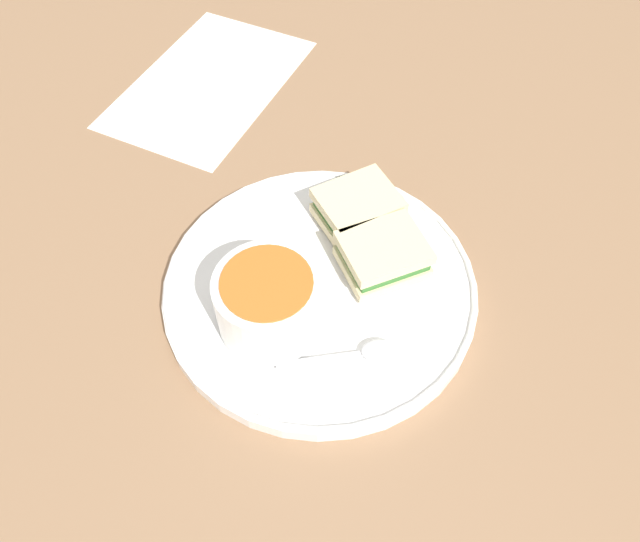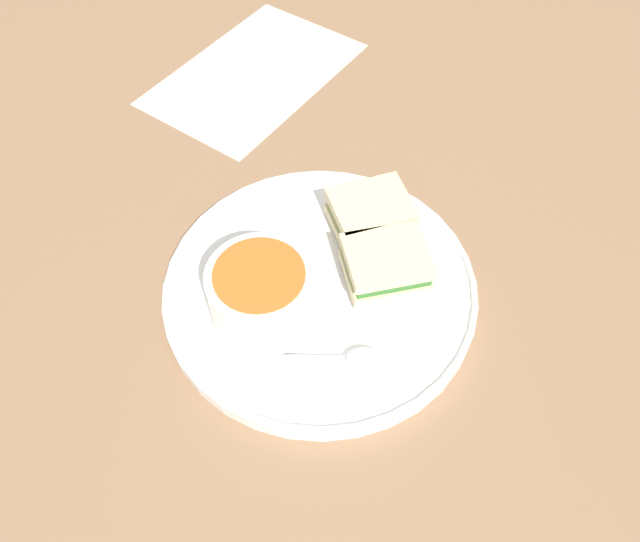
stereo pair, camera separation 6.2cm
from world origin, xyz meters
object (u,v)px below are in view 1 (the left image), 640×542
soup_bowl (267,300)px  sandwich_half_far (358,208)px  sandwich_half_near (383,255)px  spoon (370,352)px

soup_bowl → sandwich_half_far: bearing=-79.1°
soup_bowl → sandwich_half_near: bearing=-104.3°
soup_bowl → sandwich_half_far: 0.16m
soup_bowl → sandwich_half_near: 0.13m
spoon → soup_bowl: bearing=149.6°
sandwich_half_near → sandwich_half_far: (0.06, -0.03, 0.00)m
spoon → sandwich_half_far: (0.12, -0.11, 0.01)m
spoon → sandwich_half_far: 0.17m
spoon → sandwich_half_far: size_ratio=1.04×
spoon → sandwich_half_near: bearing=71.7°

